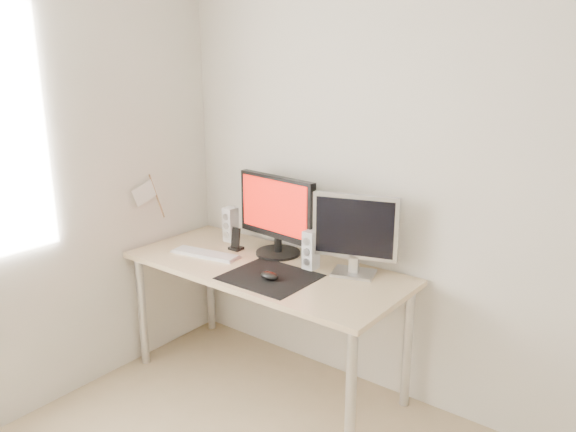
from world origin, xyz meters
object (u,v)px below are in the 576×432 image
Objects in this scene: mouse at (269,276)px; main_monitor at (277,212)px; speaker_right at (311,250)px; phone_dock at (236,243)px; speaker_left at (231,224)px; keyboard at (205,254)px; second_monitor at (355,231)px; desk at (266,279)px.

mouse is 0.45m from main_monitor.
speaker_right reaches higher than phone_dock.
speaker_left reaches higher than keyboard.
main_monitor is at bearing -2.97° from speaker_left.
mouse reaches higher than keyboard.
mouse is 0.25× the size of second_monitor.
phone_dock is at bearing -173.55° from second_monitor.
phone_dock is at bearing 151.91° from mouse.
speaker_left is 0.68m from speaker_right.
main_monitor is (-0.06, 0.18, 0.33)m from desk.
speaker_left is 1.00× the size of speaker_right.
speaker_left is (-0.45, 0.20, 0.19)m from desk.
second_monitor is 2.06× the size of speaker_right.
desk is 0.59m from second_monitor.
speaker_right is 1.59× the size of phone_dock.
keyboard is (-0.32, -0.26, -0.25)m from main_monitor.
desk is 0.52m from speaker_left.
main_monitor reaches higher than second_monitor.
main_monitor is at bearing 167.37° from speaker_right.
main_monitor reaches higher than speaker_right.
mouse is 0.23m from desk.
main_monitor is 0.41m from speaker_left.
second_monitor is 0.91m from speaker_left.
keyboard is at bearing -162.32° from second_monitor.
speaker_right is (-0.23, -0.07, -0.13)m from second_monitor.
main_monitor is 4.07× the size of phone_dock.
mouse is 0.51× the size of speaker_left.
speaker_right reaches higher than mouse.
phone_dock is (-0.25, -0.08, -0.21)m from main_monitor.
desk is 0.35m from phone_dock.
keyboard is (-0.53, 0.06, -0.02)m from mouse.
phone_dock is (-0.53, -0.02, -0.07)m from speaker_right.
mouse is 0.07× the size of desk.
speaker_right is 0.49× the size of keyboard.
mouse is 0.52m from phone_dock.
speaker_right is (0.29, -0.06, -0.15)m from main_monitor.
speaker_left is at bearing 177.03° from main_monitor.
speaker_right is at bearing 73.34° from mouse.
keyboard is at bearing 173.33° from mouse.
keyboard is at bearing -77.97° from speaker_left.
mouse is at bearing -28.09° from phone_dock.
main_monitor is 2.57× the size of speaker_right.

